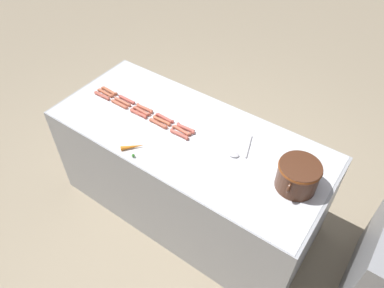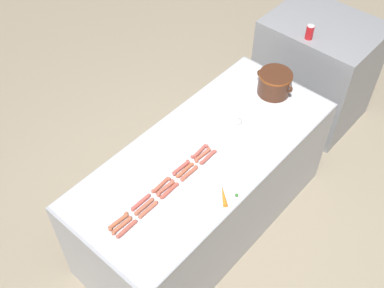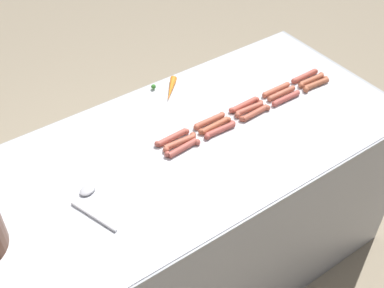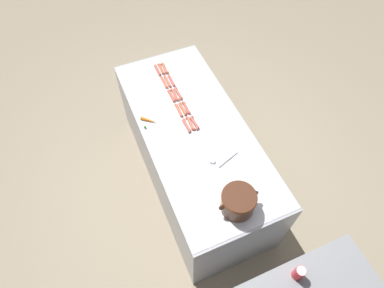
# 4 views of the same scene
# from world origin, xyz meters

# --- Properties ---
(ground_plane) EXTENTS (20.00, 20.00, 0.00)m
(ground_plane) POSITION_xyz_m (0.00, 0.00, 0.00)
(ground_plane) COLOR gray
(griddle_counter) EXTENTS (0.91, 2.10, 0.90)m
(griddle_counter) POSITION_xyz_m (0.00, 0.00, 0.45)
(griddle_counter) COLOR #9EA0A5
(griddle_counter) RESTS_ON ground_plane
(hot_dog_0) EXTENTS (0.04, 0.17, 0.03)m
(hot_dog_0) POSITION_xyz_m (-0.02, -0.81, 0.91)
(hot_dog_0) COLOR #B05D3E
(hot_dog_0) RESTS_ON griddle_counter
(hot_dog_1) EXTENTS (0.03, 0.17, 0.03)m
(hot_dog_1) POSITION_xyz_m (-0.02, -0.62, 0.91)
(hot_dog_1) COLOR #B85046
(hot_dog_1) RESTS_ON griddle_counter
(hot_dog_2) EXTENTS (0.03, 0.17, 0.03)m
(hot_dog_2) POSITION_xyz_m (-0.02, -0.43, 0.91)
(hot_dog_2) COLOR #B35640
(hot_dog_2) RESTS_ON griddle_counter
(hot_dog_3) EXTENTS (0.03, 0.17, 0.03)m
(hot_dog_3) POSITION_xyz_m (-0.02, -0.24, 0.91)
(hot_dog_3) COLOR #B65045
(hot_dog_3) RESTS_ON griddle_counter
(hot_dog_4) EXTENTS (0.04, 0.17, 0.03)m
(hot_dog_4) POSITION_xyz_m (-0.02, -0.04, 0.91)
(hot_dog_4) COLOR #B15247
(hot_dog_4) RESTS_ON griddle_counter
(hot_dog_5) EXTENTS (0.03, 0.17, 0.03)m
(hot_dog_5) POSITION_xyz_m (0.02, -0.82, 0.91)
(hot_dog_5) COLOR #B45E41
(hot_dog_5) RESTS_ON griddle_counter
(hot_dog_6) EXTENTS (0.03, 0.17, 0.03)m
(hot_dog_6) POSITION_xyz_m (0.02, -0.63, 0.91)
(hot_dog_6) COLOR #B05D45
(hot_dog_6) RESTS_ON griddle_counter
(hot_dog_7) EXTENTS (0.04, 0.17, 0.03)m
(hot_dog_7) POSITION_xyz_m (0.02, -0.43, 0.91)
(hot_dog_7) COLOR #B35945
(hot_dog_7) RESTS_ON griddle_counter
(hot_dog_8) EXTENTS (0.03, 0.17, 0.03)m
(hot_dog_8) POSITION_xyz_m (0.02, -0.24, 0.91)
(hot_dog_8) COLOR #B55C3D
(hot_dog_8) RESTS_ON griddle_counter
(hot_dog_9) EXTENTS (0.04, 0.17, 0.03)m
(hot_dog_9) POSITION_xyz_m (0.02, -0.05, 0.91)
(hot_dog_9) COLOR #BA5E46
(hot_dog_9) RESTS_ON griddle_counter
(hot_dog_10) EXTENTS (0.03, 0.17, 0.03)m
(hot_dog_10) POSITION_xyz_m (0.06, -0.82, 0.91)
(hot_dog_10) COLOR #B15142
(hot_dog_10) RESTS_ON griddle_counter
(hot_dog_11) EXTENTS (0.03, 0.17, 0.03)m
(hot_dog_11) POSITION_xyz_m (0.06, -0.63, 0.91)
(hot_dog_11) COLOR #BE5D44
(hot_dog_11) RESTS_ON griddle_counter
(hot_dog_12) EXTENTS (0.03, 0.17, 0.03)m
(hot_dog_12) POSITION_xyz_m (0.05, -0.43, 0.91)
(hot_dog_12) COLOR #BD5141
(hot_dog_12) RESTS_ON griddle_counter
(hot_dog_13) EXTENTS (0.03, 0.17, 0.03)m
(hot_dog_13) POSITION_xyz_m (0.06, -0.24, 0.91)
(hot_dog_13) COLOR #B55941
(hot_dog_13) RESTS_ON griddle_counter
(hot_dog_14) EXTENTS (0.03, 0.17, 0.03)m
(hot_dog_14) POSITION_xyz_m (0.06, -0.04, 0.91)
(hot_dog_14) COLOR #B15345
(hot_dog_14) RESTS_ON griddle_counter
(serving_spoon) EXTENTS (0.27, 0.12, 0.02)m
(serving_spoon) POSITION_xyz_m (-0.05, 0.40, 0.90)
(serving_spoon) COLOR #B7B7BC
(serving_spoon) RESTS_ON griddle_counter
(carrot) EXTENTS (0.15, 0.14, 0.03)m
(carrot) POSITION_xyz_m (0.35, -0.22, 0.91)
(carrot) COLOR orange
(carrot) RESTS_ON griddle_counter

